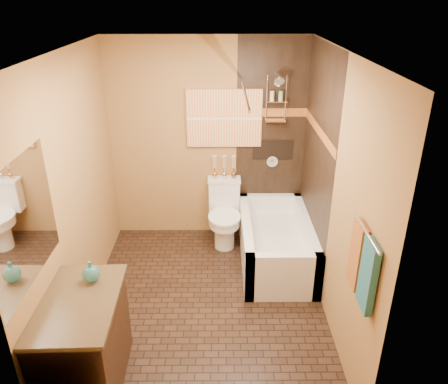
{
  "coord_description": "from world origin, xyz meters",
  "views": [
    {
      "loc": [
        0.16,
        -3.62,
        2.96
      ],
      "look_at": [
        0.19,
        0.4,
        1.08
      ],
      "focal_mm": 35.0,
      "sensor_mm": 36.0,
      "label": 1
    }
  ],
  "objects_px": {
    "toilet": "(224,213)",
    "sunset_painting": "(224,118)",
    "bathtub": "(276,245)",
    "vanity": "(84,343)"
  },
  "relations": [
    {
      "from": "sunset_painting",
      "to": "bathtub",
      "type": "bearing_deg",
      "value": -50.39
    },
    {
      "from": "toilet",
      "to": "bathtub",
      "type": "bearing_deg",
      "value": -37.73
    },
    {
      "from": "bathtub",
      "to": "sunset_painting",
      "type": "bearing_deg",
      "value": 129.61
    },
    {
      "from": "bathtub",
      "to": "vanity",
      "type": "height_order",
      "value": "vanity"
    },
    {
      "from": "sunset_painting",
      "to": "bathtub",
      "type": "xyz_separation_m",
      "value": [
        0.6,
        -0.73,
        -1.33
      ]
    },
    {
      "from": "sunset_painting",
      "to": "vanity",
      "type": "xyz_separation_m",
      "value": [
        -1.12,
        -2.48,
        -1.13
      ]
    },
    {
      "from": "bathtub",
      "to": "toilet",
      "type": "xyz_separation_m",
      "value": [
        -0.6,
        0.46,
        0.19
      ]
    },
    {
      "from": "sunset_painting",
      "to": "toilet",
      "type": "relative_size",
      "value": 1.12
    },
    {
      "from": "bathtub",
      "to": "vanity",
      "type": "bearing_deg",
      "value": -134.58
    },
    {
      "from": "toilet",
      "to": "sunset_painting",
      "type": "bearing_deg",
      "value": 89.65
    }
  ]
}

